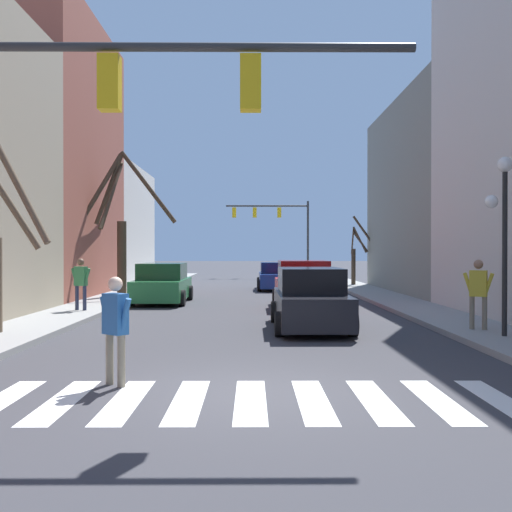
# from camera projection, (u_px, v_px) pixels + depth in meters

# --- Properties ---
(ground_plane) EXTENTS (240.00, 240.00, 0.00)m
(ground_plane) POSITION_uv_depth(u_px,v_px,m) (251.00, 393.00, 9.07)
(ground_plane) COLOR #38383D
(crosswalk_stripes) EXTENTS (7.65, 2.60, 0.01)m
(crosswalk_stripes) POSITION_uv_depth(u_px,v_px,m) (251.00, 401.00, 8.61)
(crosswalk_stripes) COLOR white
(crosswalk_stripes) RESTS_ON ground_plane
(traffic_signal_near) EXTENTS (7.29, 0.28, 5.68)m
(traffic_signal_near) POSITION_uv_depth(u_px,v_px,m) (89.00, 120.00, 9.13)
(traffic_signal_near) COLOR #2D2D2D
(traffic_signal_near) RESTS_ON ground_plane
(traffic_signal_far) EXTENTS (6.90, 0.28, 6.31)m
(traffic_signal_far) POSITION_uv_depth(u_px,v_px,m) (277.00, 221.00, 49.63)
(traffic_signal_far) COLOR #2D2D2D
(traffic_signal_far) RESTS_ON ground_plane
(street_lamp_right_corner) EXTENTS (0.95, 0.36, 4.23)m
(street_lamp_right_corner) POSITION_uv_depth(u_px,v_px,m) (505.00, 209.00, 14.11)
(street_lamp_right_corner) COLOR black
(street_lamp_right_corner) RESTS_ON sidewalk_right
(car_parked_right_mid) EXTENTS (2.11, 4.83, 1.54)m
(car_parked_right_mid) POSITION_uv_depth(u_px,v_px,m) (276.00, 277.00, 33.40)
(car_parked_right_mid) COLOR navy
(car_parked_right_mid) RESTS_ON ground_plane
(car_driving_away_lane) EXTENTS (2.08, 4.87, 1.69)m
(car_driving_away_lane) POSITION_uv_depth(u_px,v_px,m) (310.00, 300.00, 16.57)
(car_driving_away_lane) COLOR black
(car_driving_away_lane) RESTS_ON ground_plane
(car_driving_toward_lane) EXTENTS (2.21, 4.76, 1.65)m
(car_driving_toward_lane) POSITION_uv_depth(u_px,v_px,m) (162.00, 284.00, 24.82)
(car_driving_toward_lane) COLOR #236B38
(car_driving_toward_lane) RESTS_ON ground_plane
(car_parked_left_near) EXTENTS (2.21, 4.68, 1.80)m
(car_parked_left_near) POSITION_uv_depth(u_px,v_px,m) (303.00, 286.00, 22.47)
(car_parked_left_near) COLOR red
(car_parked_left_near) RESTS_ON ground_plane
(pedestrian_on_left_sidewalk) EXTENTS (0.64, 0.55, 1.75)m
(pedestrian_on_left_sidewalk) POSITION_uv_depth(u_px,v_px,m) (115.00, 321.00, 9.55)
(pedestrian_on_left_sidewalk) COLOR #7A705B
(pedestrian_on_left_sidewalk) RESTS_ON ground_plane
(pedestrian_near_right_corner) EXTENTS (0.74, 0.34, 1.75)m
(pedestrian_near_right_corner) POSITION_uv_depth(u_px,v_px,m) (81.00, 280.00, 20.29)
(pedestrian_near_right_corner) COLOR #282D47
(pedestrian_near_right_corner) RESTS_ON sidewalk_left
(pedestrian_waiting_at_curb) EXTENTS (0.71, 0.46, 1.79)m
(pedestrian_waiting_at_curb) POSITION_uv_depth(u_px,v_px,m) (478.00, 288.00, 15.29)
(pedestrian_waiting_at_curb) COLOR #7A705B
(pedestrian_waiting_at_curb) RESTS_ON sidewalk_right
(street_tree_right_mid) EXTENTS (1.58, 1.54, 4.14)m
(street_tree_right_mid) POSITION_uv_depth(u_px,v_px,m) (357.00, 253.00, 35.84)
(street_tree_right_mid) COLOR #473828
(street_tree_right_mid) RESTS_ON sidewalk_right
(street_tree_left_near) EXTENTS (4.01, 3.38, 6.53)m
(street_tree_left_near) POSITION_uv_depth(u_px,v_px,m) (119.00, 223.00, 26.82)
(street_tree_left_near) COLOR #473828
(street_tree_left_near) RESTS_ON sidewalk_left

